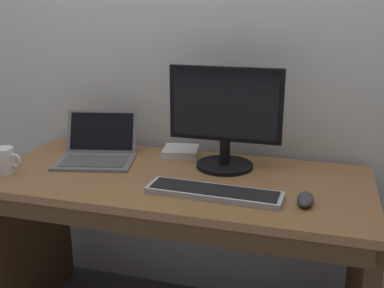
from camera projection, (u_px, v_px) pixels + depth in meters
The scene contains 7 objects.
desk at pixel (176, 232), 1.93m from camera, with size 1.53×0.69×0.77m.
laptop_space_gray at pixel (98, 150), 2.06m from camera, with size 0.39×0.38×0.19m.
external_monitor at pixel (225, 120), 1.90m from camera, with size 0.47×0.24×0.43m.
wired_keyboard at pixel (214, 192), 1.68m from camera, with size 0.50×0.15×0.02m.
computer_mouse at pixel (305, 199), 1.60m from camera, with size 0.06×0.12×0.04m, color #38383D.
external_drive_box at pixel (181, 151), 2.12m from camera, with size 0.16×0.15×0.03m, color silver.
coffee_mug at pixel (4, 160), 1.89m from camera, with size 0.13×0.09×0.11m.
Camera 1 is at (0.55, -1.66, 1.43)m, focal length 43.38 mm.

